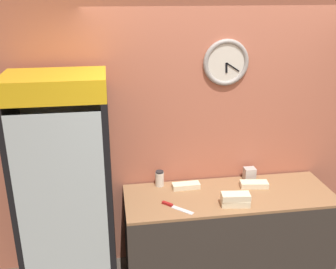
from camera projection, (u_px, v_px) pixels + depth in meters
wall_back at (221, 130)px, 3.80m from camera, size 5.20×0.10×2.70m
prep_counter at (227, 234)px, 3.76m from camera, size 1.93×0.67×0.86m
beverage_cooler at (65, 178)px, 3.39m from camera, size 0.79×0.62×2.03m
sandwich_stack_bottom at (235, 202)px, 3.42m from camera, size 0.26×0.15×0.06m
sandwich_stack_middle at (236, 197)px, 3.40m from camera, size 0.26×0.14×0.06m
sandwich_flat_left at (254, 184)px, 3.74m from camera, size 0.27×0.14×0.05m
sandwich_flat_right at (186, 186)px, 3.72m from camera, size 0.26×0.10×0.05m
chefs_knife at (173, 206)px, 3.40m from camera, size 0.25×0.24×0.02m
condiment_jar at (160, 178)px, 3.75m from camera, size 0.08×0.08×0.15m
napkin_dispenser at (249, 174)px, 3.88m from camera, size 0.11×0.09×0.12m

